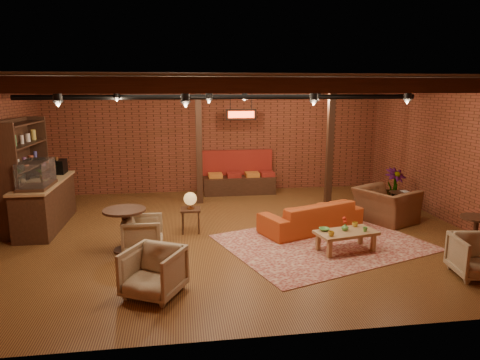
{
  "coord_description": "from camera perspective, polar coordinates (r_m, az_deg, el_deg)",
  "views": [
    {
      "loc": [
        -1.11,
        -8.72,
        3.02
      ],
      "look_at": [
        0.16,
        0.2,
        1.11
      ],
      "focal_mm": 32.0,
      "sensor_mm": 36.0,
      "label": 1
    }
  ],
  "objects": [
    {
      "name": "floor",
      "position": [
        9.29,
        -0.8,
        -7.02
      ],
      "size": [
        10.0,
        10.0,
        0.0
      ],
      "primitive_type": "plane",
      "color": "#3B1D0E",
      "rests_on": "ground"
    },
    {
      "name": "ceiling",
      "position": [
        8.79,
        -0.86,
        13.12
      ],
      "size": [
        10.0,
        8.0,
        0.02
      ],
      "primitive_type": "cube",
      "color": "black",
      "rests_on": "wall_back"
    },
    {
      "name": "wall_back",
      "position": [
        12.85,
        -3.1,
        5.58
      ],
      "size": [
        10.0,
        0.02,
        3.2
      ],
      "primitive_type": "cube",
      "color": "brown",
      "rests_on": "ground"
    },
    {
      "name": "wall_front",
      "position": [
        5.05,
        4.93,
        -4.41
      ],
      "size": [
        10.0,
        0.02,
        3.2
      ],
      "primitive_type": "cube",
      "color": "brown",
      "rests_on": "ground"
    },
    {
      "name": "wall_right",
      "position": [
        10.74,
        26.72,
        3.07
      ],
      "size": [
        0.02,
        8.0,
        3.2
      ],
      "primitive_type": "cube",
      "color": "brown",
      "rests_on": "ground"
    },
    {
      "name": "ceiling_beams",
      "position": [
        8.79,
        -0.86,
        12.34
      ],
      "size": [
        9.8,
        6.4,
        0.22
      ],
      "primitive_type": null,
      "color": "black",
      "rests_on": "ceiling"
    },
    {
      "name": "ceiling_pipe",
      "position": [
        10.38,
        -1.99,
        11.0
      ],
      "size": [
        9.6,
        0.12,
        0.12
      ],
      "primitive_type": "cylinder",
      "rotation": [
        0.0,
        1.57,
        0.0
      ],
      "color": "black",
      "rests_on": "ceiling"
    },
    {
      "name": "post_left",
      "position": [
        11.42,
        -5.49,
        4.75
      ],
      "size": [
        0.16,
        0.16,
        3.2
      ],
      "primitive_type": "cube",
      "color": "black",
      "rests_on": "ground"
    },
    {
      "name": "post_right",
      "position": [
        11.5,
        11.89,
        4.59
      ],
      "size": [
        0.16,
        0.16,
        3.2
      ],
      "primitive_type": "cube",
      "color": "black",
      "rests_on": "ground"
    },
    {
      "name": "service_counter",
      "position": [
        10.41,
        -24.58,
        -1.47
      ],
      "size": [
        0.8,
        2.5,
        1.6
      ],
      "primitive_type": null,
      "color": "black",
      "rests_on": "ground"
    },
    {
      "name": "plant_counter",
      "position": [
        10.49,
        -23.96,
        1.02
      ],
      "size": [
        0.35,
        0.39,
        0.3
      ],
      "primitive_type": "imported",
      "color": "#337F33",
      "rests_on": "service_counter"
    },
    {
      "name": "shelving_hutch",
      "position": [
        10.55,
        -26.7,
        0.72
      ],
      "size": [
        0.52,
        2.0,
        2.4
      ],
      "primitive_type": null,
      "color": "black",
      "rests_on": "ground"
    },
    {
      "name": "banquette",
      "position": [
        12.64,
        -0.15,
        0.44
      ],
      "size": [
        2.1,
        0.7,
        1.0
      ],
      "primitive_type": null,
      "color": "maroon",
      "rests_on": "ground"
    },
    {
      "name": "service_sign",
      "position": [
        11.96,
        0.14,
        8.73
      ],
      "size": [
        0.86,
        0.06,
        0.3
      ],
      "primitive_type": "cube",
      "color": "#FF4319",
      "rests_on": "ceiling"
    },
    {
      "name": "ceiling_spotlights",
      "position": [
        8.79,
        -0.86,
        10.9
      ],
      "size": [
        6.4,
        4.4,
        0.28
      ],
      "primitive_type": null,
      "color": "black",
      "rests_on": "ceiling"
    },
    {
      "name": "rug",
      "position": [
        8.85,
        10.97,
        -8.18
      ],
      "size": [
        4.5,
        3.95,
        0.01
      ],
      "primitive_type": "cube",
      "rotation": [
        0.0,
        0.0,
        0.33
      ],
      "color": "maroon",
      "rests_on": "floor"
    },
    {
      "name": "sofa",
      "position": [
        9.45,
        9.44,
        -4.76
      ],
      "size": [
        2.42,
        1.64,
        0.66
      ],
      "primitive_type": "imported",
      "rotation": [
        0.0,
        0.0,
        3.51
      ],
      "color": "#A23C16",
      "rests_on": "floor"
    },
    {
      "name": "coffee_table",
      "position": [
        8.4,
        13.86,
        -6.93
      ],
      "size": [
        1.24,
        0.8,
        0.65
      ],
      "rotation": [
        0.0,
        0.0,
        0.21
      ],
      "color": "#9C7E49",
      "rests_on": "floor"
    },
    {
      "name": "side_table_lamp",
      "position": [
        9.21,
        -6.65,
        -2.91
      ],
      "size": [
        0.44,
        0.44,
        0.88
      ],
      "rotation": [
        0.0,
        0.0,
        -0.04
      ],
      "color": "black",
      "rests_on": "floor"
    },
    {
      "name": "round_table_left",
      "position": [
        8.37,
        -15.1,
        -5.54
      ],
      "size": [
        0.8,
        0.8,
        0.83
      ],
      "color": "black",
      "rests_on": "floor"
    },
    {
      "name": "armchair_a",
      "position": [
        8.4,
        -12.8,
        -6.78
      ],
      "size": [
        0.68,
        0.72,
        0.73
      ],
      "primitive_type": "imported",
      "rotation": [
        0.0,
        0.0,
        1.55
      ],
      "color": "#B9B190",
      "rests_on": "floor"
    },
    {
      "name": "armchair_b",
      "position": [
        6.6,
        -11.47,
        -11.65
      ],
      "size": [
        1.03,
        1.01,
        0.8
      ],
      "primitive_type": "imported",
      "rotation": [
        0.0,
        0.0,
        -0.48
      ],
      "color": "#B9B190",
      "rests_on": "floor"
    },
    {
      "name": "armchair_right",
      "position": [
        10.44,
        18.91,
        -2.49
      ],
      "size": [
        1.24,
        1.44,
        1.06
      ],
      "primitive_type": "imported",
      "rotation": [
        0.0,
        0.0,
        2.01
      ],
      "color": "brown",
      "rests_on": "floor"
    },
    {
      "name": "side_table_book",
      "position": [
        11.51,
        20.77,
        -1.69
      ],
      "size": [
        0.47,
        0.47,
        0.52
      ],
      "rotation": [
        0.0,
        0.0,
        0.05
      ],
      "color": "black",
      "rests_on": "floor"
    },
    {
      "name": "round_table_right",
      "position": [
        9.28,
        28.92,
        -5.65
      ],
      "size": [
        0.58,
        0.58,
        0.68
      ],
      "color": "black",
      "rests_on": "floor"
    },
    {
      "name": "armchair_far",
      "position": [
        8.08,
        29.17,
        -8.68
      ],
      "size": [
        0.84,
        0.8,
        0.76
      ],
      "primitive_type": "imported",
      "rotation": [
        0.0,
        0.0,
        -0.15
      ],
      "color": "#B9B190",
      "rests_on": "floor"
    },
    {
      "name": "plant_tall",
      "position": [
        11.67,
        20.21,
        3.9
      ],
      "size": [
        2.1,
        2.1,
        3.07
      ],
      "primitive_type": "imported",
      "rotation": [
        0.0,
        0.0,
        0.25
      ],
      "color": "#4C7F4C",
      "rests_on": "floor"
    }
  ]
}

